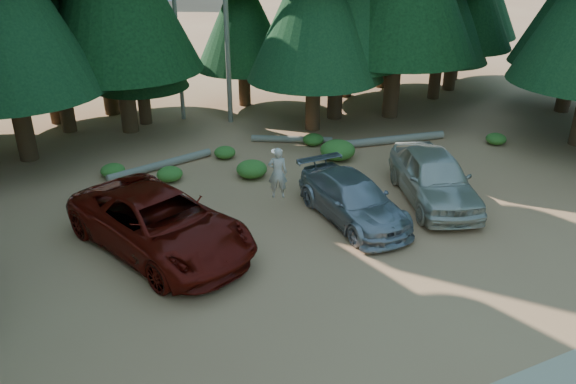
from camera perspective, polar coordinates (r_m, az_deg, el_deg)
name	(u,v)px	position (r m, az deg, el deg)	size (l,w,h in m)	color
ground	(378,270)	(16.34, 9.13, -7.81)	(160.00, 160.00, 0.00)	#A36A45
forest_belt_north	(212,121)	(28.74, -7.68, 7.16)	(36.00, 7.00, 22.00)	black
snag_back	(175,17)	(28.25, -11.36, 17.03)	(0.20, 0.20, 10.00)	gray
red_pickup	(160,223)	(17.09, -12.89, -3.06)	(3.00, 6.51, 1.81)	#5F0E08
silver_minivan_center	(353,199)	(18.62, 6.61, -0.73)	(2.03, 4.98, 1.45)	#929499
silver_minivan_right	(434,177)	(20.34, 14.61, 1.48)	(2.14, 5.31, 1.81)	beige
frisbee_player	(278,173)	(18.63, -1.06, 1.99)	(0.76, 0.64, 1.77)	beige
log_left	(161,165)	(23.22, -12.77, 2.70)	(0.32, 0.32, 4.53)	gray
log_mid	(292,139)	(25.50, 0.38, 5.38)	(0.30, 0.30, 3.67)	gray
log_right	(386,140)	(25.64, 9.89, 5.19)	(0.36, 0.36, 5.69)	gray
shrub_far_left	(170,174)	(22.00, -11.93, 1.80)	(0.99, 0.99, 0.54)	#356B20
shrub_left	(113,170)	(22.93, -17.37, 2.11)	(0.93, 0.93, 0.51)	#356B20
shrub_center_left	(252,169)	(21.87, -3.71, 2.34)	(1.19, 1.19, 0.66)	#356B20
shrub_center_right	(225,152)	(23.85, -6.44, 4.02)	(0.90, 0.90, 0.49)	#356B20
shrub_right	(313,140)	(25.18, 2.59, 5.35)	(0.93, 0.93, 0.51)	#356B20
shrub_far_right	(338,150)	(23.62, 5.06, 4.27)	(1.46, 1.46, 0.80)	#356B20
shrub_edge_east	(496,139)	(26.94, 20.38, 5.08)	(0.90, 0.90, 0.50)	#356B20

